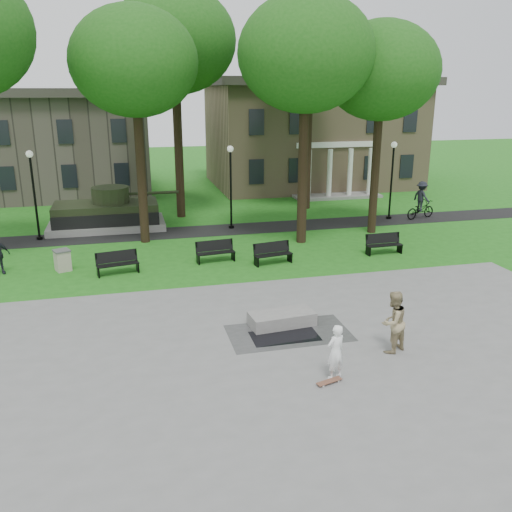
{
  "coord_description": "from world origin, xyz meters",
  "views": [
    {
      "loc": [
        -5.37,
        -17.71,
        7.73
      ],
      "look_at": [
        -0.5,
        2.21,
        1.4
      ],
      "focal_mm": 38.0,
      "sensor_mm": 36.0,
      "label": 1
    }
  ],
  "objects_px": {
    "friend_watching": "(393,322)",
    "park_bench_0": "(118,262)",
    "skateboarder": "(336,352)",
    "concrete_block": "(282,319)",
    "trash_bin": "(63,260)",
    "cyclist": "(421,204)"
  },
  "relations": [
    {
      "from": "friend_watching",
      "to": "park_bench_0",
      "type": "distance_m",
      "value": 12.58
    },
    {
      "from": "skateboarder",
      "to": "friend_watching",
      "type": "bearing_deg",
      "value": -173.49
    },
    {
      "from": "park_bench_0",
      "to": "skateboarder",
      "type": "bearing_deg",
      "value": -71.81
    },
    {
      "from": "skateboarder",
      "to": "concrete_block",
      "type": "bearing_deg",
      "value": -102.86
    },
    {
      "from": "concrete_block",
      "to": "trash_bin",
      "type": "relative_size",
      "value": 2.29
    },
    {
      "from": "concrete_block",
      "to": "skateboarder",
      "type": "distance_m",
      "value": 3.84
    },
    {
      "from": "skateboarder",
      "to": "cyclist",
      "type": "bearing_deg",
      "value": -145.41
    },
    {
      "from": "skateboarder",
      "to": "cyclist",
      "type": "distance_m",
      "value": 21.15
    },
    {
      "from": "concrete_block",
      "to": "trash_bin",
      "type": "distance_m",
      "value": 11.13
    },
    {
      "from": "skateboarder",
      "to": "friend_watching",
      "type": "height_order",
      "value": "friend_watching"
    },
    {
      "from": "concrete_block",
      "to": "friend_watching",
      "type": "xyz_separation_m",
      "value": [
        2.71,
        -2.66,
        0.75
      ]
    },
    {
      "from": "friend_watching",
      "to": "park_bench_0",
      "type": "bearing_deg",
      "value": -74.92
    },
    {
      "from": "friend_watching",
      "to": "trash_bin",
      "type": "bearing_deg",
      "value": -70.47
    },
    {
      "from": "concrete_block",
      "to": "skateboarder",
      "type": "bearing_deg",
      "value": -83.54
    },
    {
      "from": "skateboarder",
      "to": "friend_watching",
      "type": "xyz_separation_m",
      "value": [
        2.29,
        1.11,
        0.17
      ]
    },
    {
      "from": "concrete_block",
      "to": "trash_bin",
      "type": "height_order",
      "value": "trash_bin"
    },
    {
      "from": "cyclist",
      "to": "friend_watching",
      "type": "bearing_deg",
      "value": 131.88
    },
    {
      "from": "skateboarder",
      "to": "park_bench_0",
      "type": "xyz_separation_m",
      "value": [
        -5.85,
        10.69,
        -0.3
      ]
    },
    {
      "from": "friend_watching",
      "to": "cyclist",
      "type": "xyz_separation_m",
      "value": [
        10.17,
        15.98,
        -0.05
      ]
    },
    {
      "from": "skateboarder",
      "to": "cyclist",
      "type": "height_order",
      "value": "cyclist"
    },
    {
      "from": "skateboarder",
      "to": "park_bench_0",
      "type": "height_order",
      "value": "skateboarder"
    },
    {
      "from": "trash_bin",
      "to": "park_bench_0",
      "type": "bearing_deg",
      "value": -23.05
    }
  ]
}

